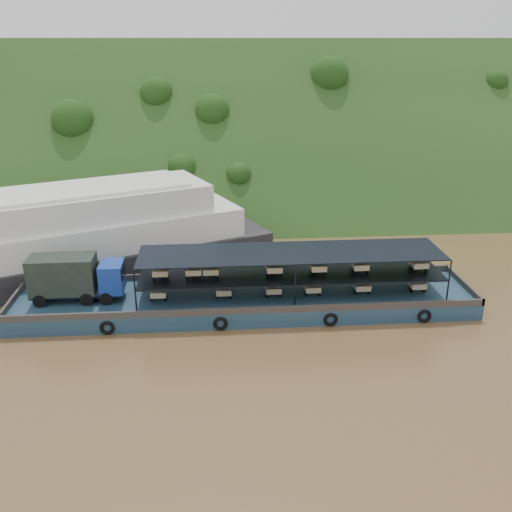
{
  "coord_description": "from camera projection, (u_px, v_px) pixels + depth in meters",
  "views": [
    {
      "loc": [
        -5.42,
        -39.96,
        19.6
      ],
      "look_at": [
        -2.0,
        3.0,
        3.2
      ],
      "focal_mm": 40.0,
      "sensor_mm": 36.0,
      "label": 1
    }
  ],
  "objects": [
    {
      "name": "cargo_barge",
      "position": [
        230.0,
        295.0,
        43.93
      ],
      "size": [
        35.0,
        7.18,
        4.68
      ],
      "color": "navy",
      "rests_on": "ground"
    },
    {
      "name": "hillside",
      "position": [
        251.0,
        192.0,
        78.14
      ],
      "size": [
        140.0,
        39.6,
        39.6
      ],
      "primitive_type": "cube",
      "rotation": [
        0.79,
        0.0,
        0.0
      ],
      "color": "#203D16",
      "rests_on": "ground"
    },
    {
      "name": "ground",
      "position": [
        284.0,
        307.0,
        44.6
      ],
      "size": [
        160.0,
        160.0,
        0.0
      ],
      "primitive_type": "plane",
      "color": "brown",
      "rests_on": "ground"
    },
    {
      "name": "passenger_ferry",
      "position": [
        59.0,
        239.0,
        49.83
      ],
      "size": [
        38.34,
        23.55,
        7.63
      ],
      "rotation": [
        0.0,
        0.0,
        0.41
      ],
      "color": "black",
      "rests_on": "ground"
    }
  ]
}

